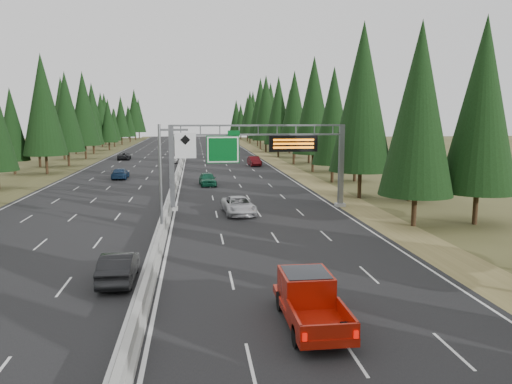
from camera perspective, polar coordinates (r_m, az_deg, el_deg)
The scene contains 19 objects.
road at distance 91.16m, azimuth -8.52°, elevation 3.13°, with size 32.00×260.00×0.08m, color black.
shoulder_right at distance 92.42m, azimuth 2.59°, elevation 3.29°, with size 3.60×260.00×0.06m, color olive.
shoulder_left at distance 93.36m, azimuth -19.52°, elevation 2.85°, with size 3.60×260.00×0.06m, color #413F1E.
median_barrier at distance 91.13m, azimuth -8.53°, elevation 3.37°, with size 0.70×260.00×0.85m.
sign_gantry at distance 46.19m, azimuth 1.06°, elevation 4.48°, with size 16.75×0.98×7.80m.
hov_sign_pole at distance 35.95m, azimuth -9.95°, elevation 2.30°, with size 2.80×0.50×8.00m.
tree_row_right at distance 84.91m, azimuth 6.30°, elevation 9.17°, with size 11.79×241.41×18.79m.
tree_row_left at distance 82.92m, azimuth -24.35°, elevation 8.34°, with size 11.90×244.00×18.77m.
silver_minivan at distance 43.92m, azimuth -2.01°, elevation -1.55°, with size 2.55×5.54×1.54m, color #BBBABF.
red_pickup at distance 21.43m, azimuth 5.97°, elevation -11.70°, with size 2.17×6.09×1.98m.
car_ahead_green at distance 62.48m, azimuth -5.56°, elevation 1.50°, with size 1.94×4.83×1.65m, color #125036.
car_ahead_dkred at distance 87.20m, azimuth -0.21°, elevation 3.55°, with size 1.73×4.97×1.64m, color #570C11.
car_ahead_dkgrey at distance 90.25m, azimuth -0.02°, elevation 3.61°, with size 1.83×4.49×1.30m, color black.
car_ahead_white at distance 115.11m, azimuth -2.80°, elevation 4.71°, with size 2.30×4.98×1.38m, color silver.
car_ahead_far at distance 141.20m, azimuth -7.41°, elevation 5.36°, with size 1.58×3.92×1.34m, color black.
car_onc_near at distance 27.17m, azimuth -15.41°, elevation -8.24°, with size 1.66×4.77×1.57m, color black.
car_onc_blue at distance 71.41m, azimuth -15.26°, elevation 2.06°, with size 2.08×5.11×1.48m, color #152D4C.
car_onc_white at distance 94.25m, azimuth -9.40°, elevation 3.71°, with size 1.54×3.83×1.31m, color white.
car_onc_far at distance 103.20m, azimuth -14.83°, elevation 4.00°, with size 2.41×5.23×1.45m, color black.
Camera 1 is at (2.46, -10.73, 8.60)m, focal length 35.00 mm.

